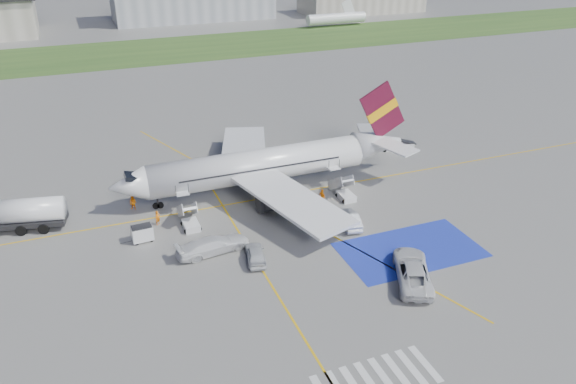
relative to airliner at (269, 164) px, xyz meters
name	(u,v)px	position (x,y,z in m)	size (l,w,h in m)	color
ground	(303,249)	(-1.51, -14.00, -3.39)	(400.00, 400.00, 0.00)	#60605E
grass_strip	(150,51)	(-1.51, 81.00, -3.39)	(400.00, 30.00, 0.01)	#2D4C1E
taxiway_line_main	(264,198)	(-1.51, -2.00, -3.39)	(120.00, 0.20, 0.01)	gold
taxiway_line_cross	(294,322)	(-6.51, -24.00, -3.39)	(0.20, 60.00, 0.01)	gold
taxiway_line_diag	(264,198)	(-1.51, -2.00, -3.39)	(0.20, 60.00, 0.01)	gold
staging_box	(410,250)	(8.49, -18.00, -3.39)	(14.00, 8.00, 0.01)	#1B2DA5
crosswalk	(376,379)	(-3.31, -32.00, -3.39)	(9.00, 4.00, 0.01)	silver
airliner	(269,164)	(0.00, 0.00, 0.00)	(36.81, 32.95, 11.92)	silver
airstairs_fwd	(190,221)	(-11.01, -5.30, -2.77)	(1.90, 5.20, 3.60)	silver
airstairs_aft	(345,193)	(7.49, -5.30, -2.77)	(1.90, 5.20, 3.60)	silver
fuel_tanker	(15,218)	(-28.28, 0.71, -1.91)	(10.70, 4.93, 3.54)	black
gpu_cart	(142,234)	(-16.18, -6.46, -2.60)	(2.18, 1.48, 1.76)	silver
belt_loader	(396,146)	(21.07, 5.57, -2.99)	(5.57, 2.85, 1.61)	silver
car_silver_a	(256,254)	(-6.54, -14.16, -2.64)	(1.78, 4.42, 1.51)	#BABCC1
car_silver_b	(349,219)	(4.99, -11.38, -2.61)	(1.66, 4.77, 1.57)	silver
van_white_a	(413,268)	(5.92, -22.27, -2.20)	(2.94, 6.37, 2.39)	silver
van_white_b	(213,243)	(-9.99, -11.17, -2.30)	(2.27, 5.58, 2.19)	silver
crew_fwd	(158,218)	(-14.14, -3.62, -2.58)	(0.60, 0.39, 1.63)	orange
crew_nose	(133,203)	(-16.15, 0.75, -2.53)	(0.84, 0.66, 1.73)	orange
crew_aft	(322,197)	(4.33, -5.82, -2.44)	(1.11, 0.46, 1.90)	orange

